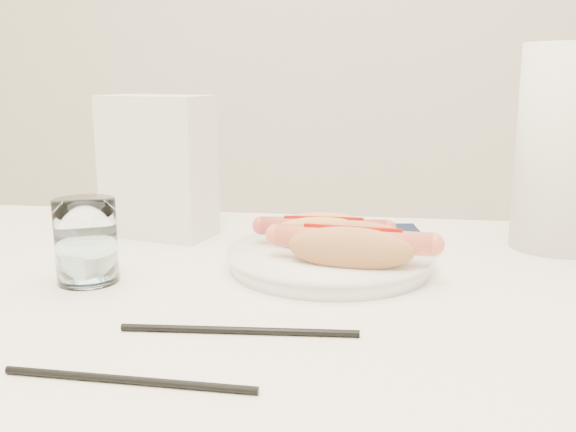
# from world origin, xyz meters

# --- Properties ---
(table) EXTENTS (1.20, 0.80, 0.75)m
(table) POSITION_xyz_m (0.00, 0.00, 0.69)
(table) COLOR white
(table) RESTS_ON ground
(plate) EXTENTS (0.28, 0.28, 0.02)m
(plate) POSITION_xyz_m (0.13, 0.09, 0.76)
(plate) COLOR white
(plate) RESTS_ON table
(hotdog_left) EXTENTS (0.16, 0.07, 0.04)m
(hotdog_left) POSITION_xyz_m (0.12, 0.11, 0.79)
(hotdog_left) COLOR #E89C5D
(hotdog_left) RESTS_ON plate
(hotdog_right) EXTENTS (0.18, 0.08, 0.05)m
(hotdog_right) POSITION_xyz_m (0.16, 0.04, 0.79)
(hotdog_right) COLOR #C2834B
(hotdog_right) RESTS_ON plate
(water_glass) EXTENTS (0.07, 0.07, 0.10)m
(water_glass) POSITION_xyz_m (-0.15, -0.00, 0.80)
(water_glass) COLOR white
(water_glass) RESTS_ON table
(chopstick_near) EXTENTS (0.22, 0.02, 0.01)m
(chopstick_near) POSITION_xyz_m (0.06, -0.13, 0.75)
(chopstick_near) COLOR black
(chopstick_near) RESTS_ON table
(chopstick_far) EXTENTS (0.21, 0.01, 0.01)m
(chopstick_far) POSITION_xyz_m (-0.00, -0.24, 0.75)
(chopstick_far) COLOR black
(chopstick_far) RESTS_ON table
(napkin_box) EXTENTS (0.17, 0.12, 0.21)m
(napkin_box) POSITION_xyz_m (-0.14, 0.23, 0.85)
(napkin_box) COLOR silver
(napkin_box) RESTS_ON table
(navy_napkin) EXTENTS (0.18, 0.18, 0.01)m
(navy_napkin) POSITION_xyz_m (0.17, 0.23, 0.75)
(navy_napkin) COLOR #101A32
(navy_napkin) RESTS_ON table
(paper_towel_roll) EXTENTS (0.14, 0.14, 0.28)m
(paper_towel_roll) POSITION_xyz_m (0.43, 0.24, 0.89)
(paper_towel_roll) COLOR white
(paper_towel_roll) RESTS_ON table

